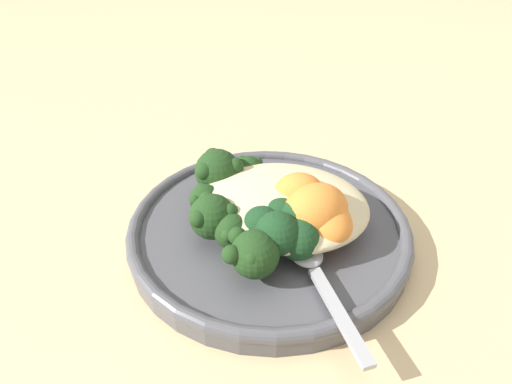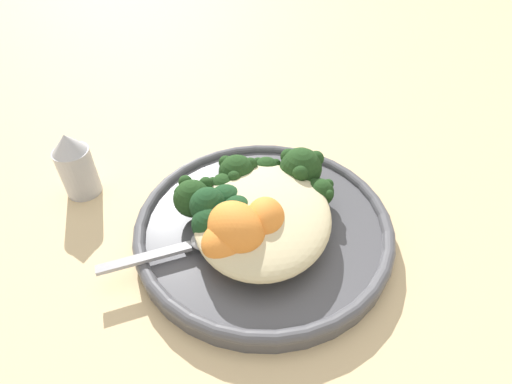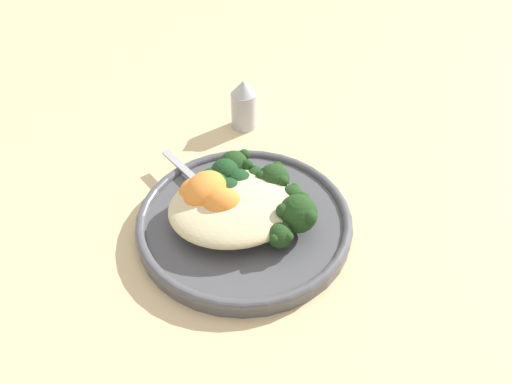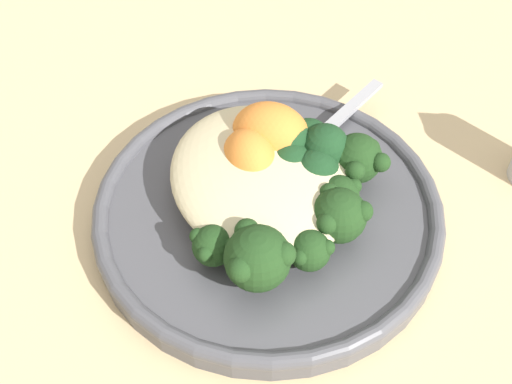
% 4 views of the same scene
% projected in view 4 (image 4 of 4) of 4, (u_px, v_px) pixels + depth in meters
% --- Properties ---
extents(ground_plane, '(4.00, 4.00, 0.00)m').
position_uv_depth(ground_plane, '(245.00, 230.00, 0.51)').
color(ground_plane, '#D6B784').
extents(plate, '(0.25, 0.25, 0.02)m').
position_uv_depth(plate, '(269.00, 215.00, 0.50)').
color(plate, '#4C4C51').
rests_on(plate, ground_plane).
extents(quinoa_mound, '(0.15, 0.12, 0.03)m').
position_uv_depth(quinoa_mound, '(261.00, 177.00, 0.49)').
color(quinoa_mound, beige).
rests_on(quinoa_mound, plate).
extents(broccoli_stalk_0, '(0.08, 0.10, 0.03)m').
position_uv_depth(broccoli_stalk_0, '(233.00, 223.00, 0.47)').
color(broccoli_stalk_0, '#ADC675').
rests_on(broccoli_stalk_0, plate).
extents(broccoli_stalk_1, '(0.11, 0.08, 0.04)m').
position_uv_depth(broccoli_stalk_1, '(259.00, 248.00, 0.45)').
color(broccoli_stalk_1, '#ADC675').
rests_on(broccoli_stalk_1, plate).
extents(broccoli_stalk_2, '(0.11, 0.03, 0.03)m').
position_uv_depth(broccoli_stalk_2, '(292.00, 221.00, 0.47)').
color(broccoli_stalk_2, '#ADC675').
rests_on(broccoli_stalk_2, plate).
extents(broccoli_stalk_3, '(0.09, 0.06, 0.04)m').
position_uv_depth(broccoli_stalk_3, '(323.00, 208.00, 0.47)').
color(broccoli_stalk_3, '#ADC675').
rests_on(broccoli_stalk_3, plate).
extents(broccoli_stalk_4, '(0.07, 0.07, 0.03)m').
position_uv_depth(broccoli_stalk_4, '(321.00, 193.00, 0.49)').
color(broccoli_stalk_4, '#ADC675').
rests_on(broccoli_stalk_4, plate).
extents(broccoli_stalk_5, '(0.05, 0.09, 0.04)m').
position_uv_depth(broccoli_stalk_5, '(345.00, 166.00, 0.50)').
color(broccoli_stalk_5, '#ADC675').
rests_on(broccoli_stalk_5, plate).
extents(sweet_potato_chunk_0, '(0.05, 0.04, 0.04)m').
position_uv_depth(sweet_potato_chunk_0, '(250.00, 160.00, 0.49)').
color(sweet_potato_chunk_0, orange).
rests_on(sweet_potato_chunk_0, plate).
extents(sweet_potato_chunk_1, '(0.07, 0.07, 0.04)m').
position_uv_depth(sweet_potato_chunk_1, '(270.00, 134.00, 0.52)').
color(sweet_potato_chunk_1, orange).
rests_on(sweet_potato_chunk_1, plate).
extents(sweet_potato_chunk_2, '(0.06, 0.06, 0.03)m').
position_uv_depth(sweet_potato_chunk_2, '(258.00, 156.00, 0.51)').
color(sweet_potato_chunk_2, orange).
rests_on(sweet_potato_chunk_2, plate).
extents(sweet_potato_chunk_3, '(0.07, 0.07, 0.05)m').
position_uv_depth(sweet_potato_chunk_3, '(271.00, 135.00, 0.51)').
color(sweet_potato_chunk_3, orange).
rests_on(sweet_potato_chunk_3, plate).
extents(kale_tuft, '(0.06, 0.06, 0.04)m').
position_uv_depth(kale_tuft, '(305.00, 153.00, 0.50)').
color(kale_tuft, '#193D1E').
rests_on(kale_tuft, plate).
extents(spoon, '(0.07, 0.11, 0.01)m').
position_uv_depth(spoon, '(316.00, 138.00, 0.53)').
color(spoon, '#A3A3A8').
rests_on(spoon, plate).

